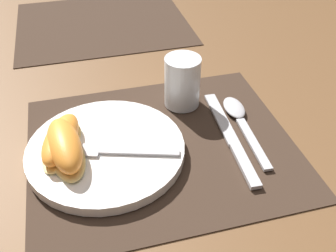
{
  "coord_description": "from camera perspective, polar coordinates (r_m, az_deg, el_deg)",
  "views": [
    {
      "loc": [
        -0.11,
        -0.45,
        0.41
      ],
      "look_at": [
        0.01,
        0.02,
        0.02
      ],
      "focal_mm": 42.0,
      "sensor_mm": 36.0,
      "label": 1
    }
  ],
  "objects": [
    {
      "name": "ground_plane",
      "position": [
        0.62,
        -0.89,
        -2.98
      ],
      "size": [
        3.0,
        3.0,
        0.0
      ],
      "primitive_type": "plane",
      "color": "brown"
    },
    {
      "name": "placemat",
      "position": [
        0.62,
        -0.89,
        -2.84
      ],
      "size": [
        0.41,
        0.35,
        0.0
      ],
      "color": "#38281E",
      "rests_on": "ground_plane"
    },
    {
      "name": "placemat_far",
      "position": [
        1.02,
        -9.49,
        14.58
      ],
      "size": [
        0.41,
        0.35,
        0.0
      ],
      "color": "#38281E",
      "rests_on": "ground_plane"
    },
    {
      "name": "plate",
      "position": [
        0.6,
        -8.97,
        -3.6
      ],
      "size": [
        0.24,
        0.24,
        0.02
      ],
      "color": "white",
      "rests_on": "placemat"
    },
    {
      "name": "juice_glass",
      "position": [
        0.68,
        2.08,
        6.04
      ],
      "size": [
        0.06,
        0.06,
        0.09
      ],
      "color": "silver",
      "rests_on": "placemat"
    },
    {
      "name": "knife",
      "position": [
        0.63,
        9.13,
        -1.7
      ],
      "size": [
        0.03,
        0.23,
        0.01
      ],
      "color": "#BCBCC1",
      "rests_on": "placemat"
    },
    {
      "name": "spoon",
      "position": [
        0.67,
        10.24,
        1.39
      ],
      "size": [
        0.04,
        0.18,
        0.01
      ],
      "color": "#BCBCC1",
      "rests_on": "placemat"
    },
    {
      "name": "fork",
      "position": [
        0.59,
        -9.19,
        -3.55
      ],
      "size": [
        0.19,
        0.08,
        0.0
      ],
      "color": "#BCBCC1",
      "rests_on": "plate"
    },
    {
      "name": "citrus_wedge_0",
      "position": [
        0.6,
        -15.27,
        -1.99
      ],
      "size": [
        0.08,
        0.13,
        0.03
      ],
      "color": "#F4DB84",
      "rests_on": "plate"
    },
    {
      "name": "citrus_wedge_1",
      "position": [
        0.58,
        -14.75,
        -2.9
      ],
      "size": [
        0.06,
        0.13,
        0.04
      ],
      "color": "#F4DB84",
      "rests_on": "plate"
    }
  ]
}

